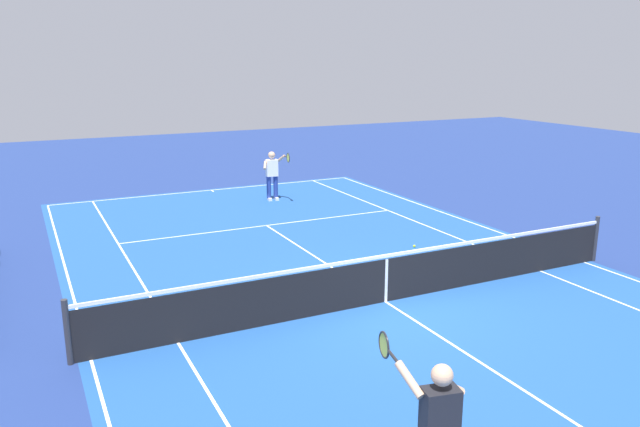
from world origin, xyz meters
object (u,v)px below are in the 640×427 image
Objects in this scene: tennis_net at (386,278)px; tennis_ball at (414,246)px; tennis_player_far at (437,426)px; tennis_player_near at (273,173)px.

tennis_net is 3.82m from tennis_ball.
tennis_net is at bearing 136.75° from tennis_ball.
tennis_player_far reaches higher than tennis_ball.
tennis_player_far is (-5.06, 2.57, 0.44)m from tennis_net.
tennis_net reaches higher than tennis_ball.
tennis_ball is at bearing -33.46° from tennis_player_far.
tennis_net is 6.89× the size of tennis_player_far.
tennis_ball is at bearing -169.94° from tennis_player_near.
tennis_player_near reaches higher than tennis_net.
tennis_player_near and tennis_player_far have the same top height.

